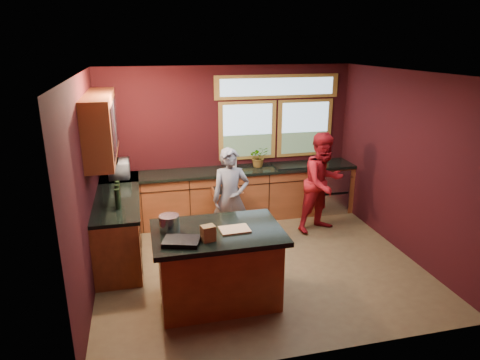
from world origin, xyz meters
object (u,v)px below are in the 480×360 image
object	(u,v)px
person_red	(323,183)
person_grey	(231,199)
cutting_board	(235,229)
stock_pot	(169,223)
island	(218,265)

from	to	relation	value
person_red	person_grey	bearing A→B (deg)	169.07
person_grey	cutting_board	world-z (taller)	person_grey
person_red	stock_pot	xyz separation A→B (m)	(-2.64, -1.51, 0.19)
island	cutting_board	world-z (taller)	cutting_board
person_grey	stock_pot	distance (m)	1.65
island	person_red	world-z (taller)	person_red
cutting_board	stock_pot	distance (m)	0.78
cutting_board	island	bearing A→B (deg)	165.96
person_red	cutting_board	xyz separation A→B (m)	(-1.89, -1.71, 0.11)
island	person_red	xyz separation A→B (m)	(2.09, 1.66, 0.37)
island	person_red	size ratio (longest dim) A/B	0.91
person_grey	person_red	size ratio (longest dim) A/B	0.93
island	stock_pot	world-z (taller)	stock_pot
stock_pot	cutting_board	bearing A→B (deg)	-14.93
person_grey	island	bearing A→B (deg)	-105.41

